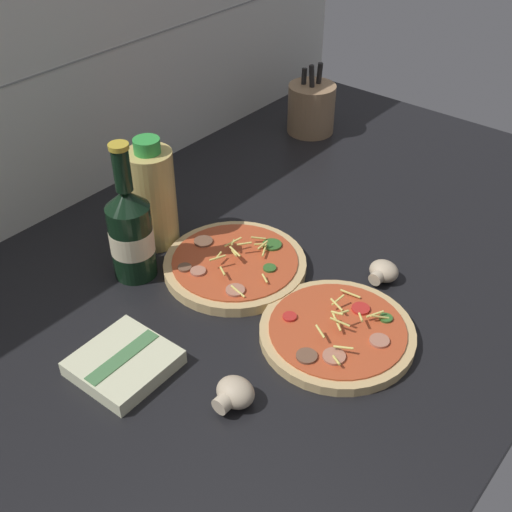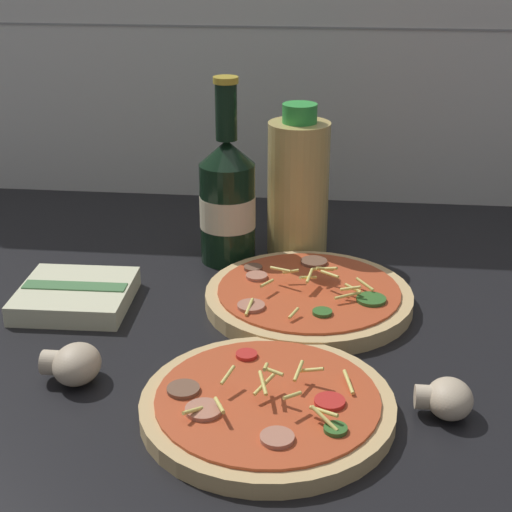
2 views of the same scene
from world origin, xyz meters
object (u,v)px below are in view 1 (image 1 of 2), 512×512
oil_bottle (153,196)px  mushroom_left (383,272)px  pizza_far (235,265)px  pizza_near (337,333)px  mushroom_right (234,393)px  utensil_crock (311,108)px  dish_towel (124,363)px  beer_bottle (131,231)px

oil_bottle → mushroom_left: bearing=-67.0°
pizza_far → pizza_near: bearing=-96.8°
mushroom_right → utensil_crock: utensil_crock is taller
utensil_crock → dish_towel: 83.78cm
pizza_near → beer_bottle: bearing=103.7°
oil_bottle → dish_towel: bearing=-142.0°
dish_towel → utensil_crock: bearing=16.9°
mushroom_left → mushroom_right: mushroom_right is taller
pizza_near → mushroom_right: size_ratio=4.05×
pizza_far → mushroom_left: pizza_far is taller
pizza_far → oil_bottle: 19.04cm
oil_bottle → mushroom_left: (16.18, -38.16, -7.68)cm
oil_bottle → utensil_crock: 55.06cm
mushroom_left → pizza_far: bearing=122.9°
pizza_near → oil_bottle: 40.84cm
mushroom_left → beer_bottle: bearing=126.7°
pizza_far → dish_towel: (-27.72, -2.83, 0.13)cm
mushroom_right → pizza_far: bearing=40.7°
beer_bottle → dish_towel: size_ratio=1.85×
oil_bottle → utensil_crock: (54.76, 4.49, -3.57)cm
beer_bottle → pizza_far: bearing=-47.7°
pizza_near → beer_bottle: size_ratio=0.96×
mushroom_left → dish_towel: 45.38cm
mushroom_left → utensil_crock: utensil_crock is taller
mushroom_right → dish_towel: size_ratio=0.44×
pizza_far → mushroom_left: bearing=-57.1°
oil_bottle → pizza_near: bearing=-90.5°
oil_bottle → mushroom_right: (-20.00, -36.22, -7.51)cm
pizza_near → utensil_crock: size_ratio=1.44×
mushroom_left → dish_towel: size_ratio=0.40×
mushroom_left → mushroom_right: bearing=176.9°
beer_bottle → oil_bottle: bearing=25.4°
mushroom_right → dish_towel: 17.31cm
beer_bottle → utensil_crock: bearing=7.8°
pizza_near → pizza_far: size_ratio=0.96×
pizza_near → mushroom_right: (-19.66, 3.73, 0.98)cm
pizza_far → dish_towel: size_ratio=1.86×
beer_bottle → pizza_near: bearing=-76.3°
pizza_far → mushroom_left: (13.76, -21.23, 0.70)cm
pizza_far → utensil_crock: bearing=22.3°
pizza_near → pizza_far: bearing=83.2°
pizza_near → beer_bottle: 37.51cm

